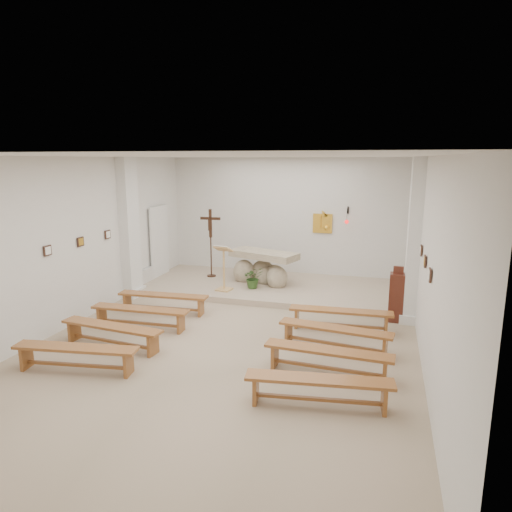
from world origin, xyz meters
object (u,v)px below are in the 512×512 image
(bench_right_front, at_px, (341,315))
(donation_pedestal, at_px, (397,297))
(bench_left_second, at_px, (140,313))
(bench_right_second, at_px, (335,333))
(crucifix_stand, at_px, (211,238))
(bench_right_fourth, at_px, (319,385))
(lectern, at_px, (224,268))
(bench_left_third, at_px, (112,331))
(altar, at_px, (263,269))
(bench_left_fourth, at_px, (76,353))
(bench_right_third, at_px, (328,356))
(bench_left_front, at_px, (163,299))

(bench_right_front, bearing_deg, donation_pedestal, 35.84)
(bench_left_second, height_order, bench_right_second, same)
(crucifix_stand, height_order, bench_right_fourth, crucifix_stand)
(lectern, height_order, bench_left_third, lectern)
(bench_left_second, height_order, bench_left_third, same)
(altar, bearing_deg, bench_left_second, -95.42)
(crucifix_stand, bearing_deg, bench_left_fourth, -92.37)
(lectern, bearing_deg, bench_right_third, -41.73)
(bench_right_third, bearing_deg, donation_pedestal, 72.85)
(bench_left_third, xyz_separation_m, bench_left_fourth, (0.00, -1.03, 0.00))
(bench_right_third, bearing_deg, lectern, 133.72)
(bench_left_second, height_order, bench_left_fourth, same)
(altar, bearing_deg, bench_right_second, -38.03)
(bench_left_second, relative_size, bench_right_second, 0.99)
(donation_pedestal, bearing_deg, bench_left_second, -157.71)
(bench_left_second, bearing_deg, bench_left_fourth, -92.09)
(altar, xyz_separation_m, bench_left_front, (-1.66, -2.60, -0.19))
(donation_pedestal, height_order, bench_left_third, donation_pedestal)
(bench_left_front, height_order, bench_right_third, same)
(donation_pedestal, bearing_deg, bench_right_second, -118.15)
(crucifix_stand, xyz_separation_m, bench_right_second, (3.95, -3.89, -0.94))
(altar, height_order, bench_right_second, altar)
(bench_right_second, relative_size, bench_left_third, 1.00)
(lectern, height_order, bench_right_second, lectern)
(crucifix_stand, bearing_deg, donation_pedestal, -23.19)
(bench_right_third, bearing_deg, bench_left_front, 156.16)
(lectern, xyz_separation_m, bench_right_second, (3.12, -2.64, -0.41))
(bench_right_front, height_order, bench_right_second, same)
(bench_right_front, relative_size, bench_right_fourth, 1.00)
(bench_right_front, height_order, bench_right_fourth, same)
(bench_right_front, height_order, bench_left_third, same)
(bench_right_fourth, bearing_deg, bench_left_third, 158.31)
(lectern, height_order, donation_pedestal, lectern)
(altar, relative_size, bench_right_fourth, 0.94)
(altar, xyz_separation_m, bench_left_second, (-1.66, -3.63, -0.19))
(bench_left_fourth, bearing_deg, bench_left_front, 82.07)
(bench_right_front, distance_m, bench_right_second, 1.03)
(bench_left_third, xyz_separation_m, bench_right_third, (4.00, 0.00, 0.00))
(crucifix_stand, height_order, bench_right_front, crucifix_stand)
(crucifix_stand, distance_m, bench_right_third, 6.37)
(donation_pedestal, distance_m, bench_right_third, 3.15)
(crucifix_stand, bearing_deg, bench_left_third, -92.48)
(bench_right_second, bearing_deg, lectern, 147.38)
(altar, height_order, bench_left_third, altar)
(altar, bearing_deg, bench_left_front, -103.37)
(crucifix_stand, distance_m, bench_right_second, 5.62)
(bench_left_third, height_order, bench_right_fourth, same)
(crucifix_stand, xyz_separation_m, bench_left_front, (-0.05, -2.86, -0.94))
(lectern, bearing_deg, bench_right_front, -19.44)
(crucifix_stand, relative_size, bench_right_fourth, 0.92)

